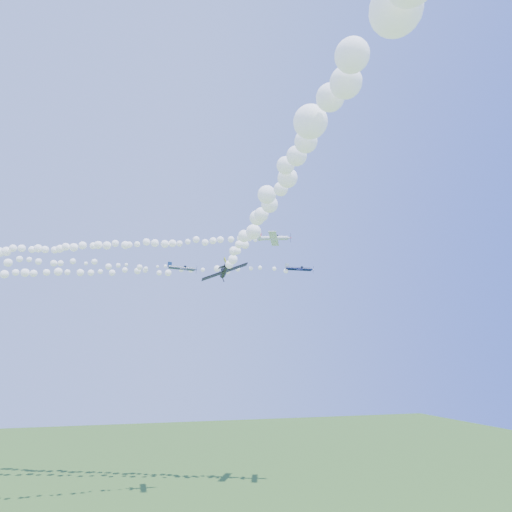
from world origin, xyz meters
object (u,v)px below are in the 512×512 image
object	(u,v)px
plane_white	(274,238)
plane_grey	(182,268)
plane_black	(225,271)
plane_navy	(299,269)

from	to	relation	value
plane_white	plane_grey	size ratio (longest dim) A/B	1.32
plane_white	plane_black	xyz separation A→B (m)	(-16.37, -26.06, -13.79)
plane_navy	plane_grey	distance (m)	26.36
plane_white	plane_black	size ratio (longest dim) A/B	1.18
plane_grey	plane_navy	bearing A→B (deg)	1.33
plane_white	plane_grey	distance (m)	21.97
plane_navy	plane_white	bearing A→B (deg)	-161.88
plane_grey	plane_black	distance (m)	26.33
plane_grey	plane_white	bearing A→B (deg)	1.89
plane_navy	plane_black	world-z (taller)	plane_navy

